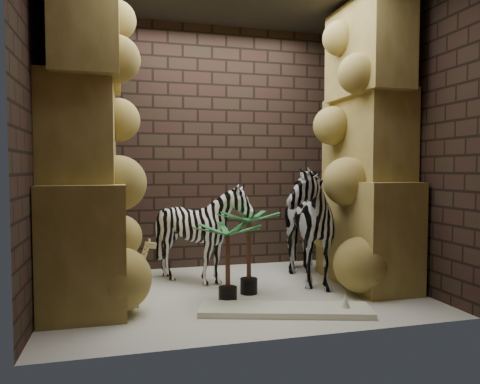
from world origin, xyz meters
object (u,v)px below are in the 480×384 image
object	(u,v)px
zebra_right	(298,214)
giraffe_toy	(128,273)
palm_front	(249,252)
palm_back	(228,263)
zebra_left	(202,238)
surfboard	(285,310)

from	to	relation	value
zebra_right	giraffe_toy	distance (m)	1.92
giraffe_toy	palm_front	distance (m)	1.17
palm_back	zebra_right	bearing A→B (deg)	32.48
zebra_right	giraffe_toy	bearing A→B (deg)	-160.92
zebra_left	surfboard	world-z (taller)	zebra_left
zebra_right	giraffe_toy	xyz separation A→B (m)	(-1.80, -0.50, -0.43)
zebra_right	surfboard	world-z (taller)	zebra_right
zebra_left	palm_front	world-z (taller)	zebra_left
zebra_right	palm_front	world-z (taller)	zebra_right
palm_front	palm_back	size ratio (longest dim) A/B	1.12
giraffe_toy	palm_front	bearing A→B (deg)	-7.70
zebra_right	palm_back	xyz separation A→B (m)	(-0.92, -0.58, -0.37)
giraffe_toy	palm_back	bearing A→B (deg)	-21.65
zebra_left	zebra_right	bearing A→B (deg)	-13.87
palm_front	palm_back	distance (m)	0.38
zebra_left	surfboard	size ratio (longest dim) A/B	0.74
palm_back	zebra_left	bearing A→B (deg)	97.91
zebra_left	giraffe_toy	xyz separation A→B (m)	(-0.78, -0.67, -0.18)
palm_front	surfboard	distance (m)	0.76
giraffe_toy	palm_front	size ratio (longest dim) A/B	0.75
zebra_left	surfboard	distance (m)	1.34
zebra_left	palm_back	xyz separation A→B (m)	(0.11, -0.76, -0.12)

